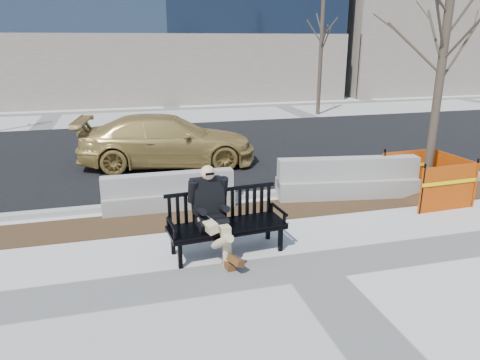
# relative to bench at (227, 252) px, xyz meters

# --- Properties ---
(ground) EXTENTS (120.00, 120.00, 0.00)m
(ground) POSITION_rel_bench_xyz_m (1.19, -0.85, 0.00)
(ground) COLOR beige
(ground) RESTS_ON ground
(mulch_strip) EXTENTS (40.00, 1.20, 0.02)m
(mulch_strip) POSITION_rel_bench_xyz_m (1.19, 1.75, 0.00)
(mulch_strip) COLOR #47301C
(mulch_strip) RESTS_ON ground
(asphalt_street) EXTENTS (60.00, 10.40, 0.01)m
(asphalt_street) POSITION_rel_bench_xyz_m (1.19, 7.95, 0.00)
(asphalt_street) COLOR black
(asphalt_street) RESTS_ON ground
(curb) EXTENTS (60.00, 0.25, 0.12)m
(curb) POSITION_rel_bench_xyz_m (1.19, 2.70, 0.06)
(curb) COLOR #9E9B93
(curb) RESTS_ON ground
(bench) EXTENTS (2.17, 0.95, 1.13)m
(bench) POSITION_rel_bench_xyz_m (0.00, 0.00, 0.00)
(bench) COLOR black
(bench) RESTS_ON ground
(seated_man) EXTENTS (0.79, 1.21, 1.61)m
(seated_man) POSITION_rel_bench_xyz_m (-0.29, 0.03, 0.00)
(seated_man) COLOR black
(seated_man) RESTS_ON ground
(tree_fence) EXTENTS (2.38, 2.38, 5.68)m
(tree_fence) POSITION_rel_bench_xyz_m (5.18, 1.47, 0.00)
(tree_fence) COLOR #D94D0A
(tree_fence) RESTS_ON ground
(sedan) EXTENTS (5.46, 2.80, 1.52)m
(sedan) POSITION_rel_bench_xyz_m (-0.36, 6.22, 0.00)
(sedan) COLOR #AA8A44
(sedan) RESTS_ON ground
(jersey_barrier_left) EXTENTS (2.92, 0.60, 0.84)m
(jersey_barrier_left) POSITION_rel_bench_xyz_m (-0.75, 2.48, 0.00)
(jersey_barrier_left) COLOR gray
(jersey_barrier_left) RESTS_ON ground
(jersey_barrier_right) EXTENTS (3.48, 1.19, 0.98)m
(jersey_barrier_right) POSITION_rel_bench_xyz_m (3.52, 2.19, 0.00)
(jersey_barrier_right) COLOR gray
(jersey_barrier_right) RESTS_ON ground
(far_tree_right) EXTENTS (2.52, 2.52, 5.92)m
(far_tree_right) POSITION_rel_bench_xyz_m (8.14, 14.05, 0.00)
(far_tree_right) COLOR #4C3C31
(far_tree_right) RESTS_ON ground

